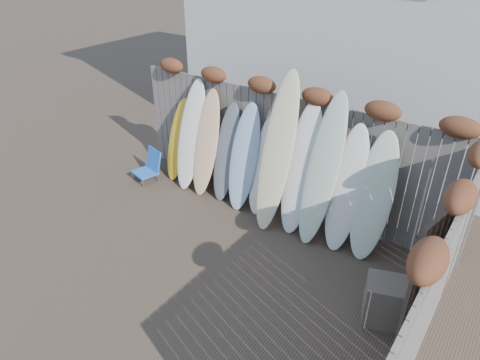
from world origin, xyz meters
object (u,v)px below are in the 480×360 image
Objects in this scene: wooden_crate at (386,301)px; lattice_panel at (434,269)px; beach_chair at (149,166)px; surfboard_0 at (178,140)px.

lattice_panel reaches higher than wooden_crate.
lattice_panel is at bearing 30.57° from wooden_crate.
wooden_crate is at bearing -9.34° from beach_chair.
beach_chair is 5.06m from wooden_crate.
lattice_panel is at bearing -6.33° from beach_chair.
wooden_crate is (5.00, -0.82, 0.02)m from beach_chair.
beach_chair is 5.44m from lattice_panel.
beach_chair is 0.78m from surfboard_0.
beach_chair is 0.37× the size of surfboard_0.
lattice_panel is (5.38, -0.60, 0.58)m from beach_chair.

